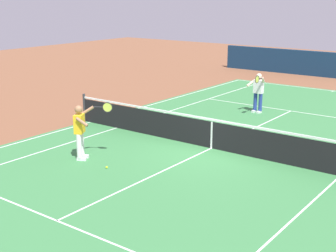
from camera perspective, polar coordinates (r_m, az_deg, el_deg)
The scene contains 7 objects.
ground_plane at distance 15.48m, azimuth 5.19°, elevation -2.65°, with size 60.00×60.00×0.00m, color brown.
court_slab at distance 15.48m, azimuth 5.19°, elevation -2.65°, with size 24.20×11.40×0.00m, color #387A42.
court_line_markings at distance 15.48m, azimuth 5.19°, elevation -2.64°, with size 23.85×11.05×0.01m.
tennis_net at distance 15.34m, azimuth 5.23°, elevation -0.91°, with size 0.10×11.70×1.08m.
tennis_player_near at distance 14.39m, azimuth -10.33°, elevation -0.38°, with size 1.01×0.85×1.70m.
tennis_player_far at distance 20.25m, azimuth 10.67°, elevation 4.14°, with size 1.08×0.78×1.70m.
tennis_ball at distance 13.77m, azimuth -7.31°, elevation -4.90°, with size 0.07×0.07×0.07m, color #CCE01E.
Camera 1 is at (12.59, 7.65, 4.76)m, focal length 51.26 mm.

